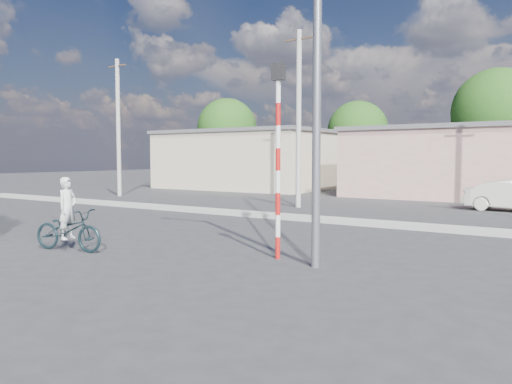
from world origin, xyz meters
The scene contains 9 objects.
ground_plane centered at (0.00, 0.00, 0.00)m, with size 120.00×120.00×0.00m, color #2D2C2F.
median centered at (0.00, 8.00, 0.08)m, with size 40.00×0.80×0.16m, color #99968E.
bicycle centered at (-1.58, -0.52, 0.52)m, with size 0.69×1.97×1.04m, color #15262A.
cyclist centered at (-1.58, -0.52, 0.76)m, with size 0.55×0.36×1.52m, color silver.
traffic_pole centered at (3.20, 1.50, 2.59)m, with size 0.28×0.18×4.36m.
streetlight centered at (4.14, 1.20, 4.96)m, with size 2.34×0.22×9.00m.
building_row centered at (1.10, 22.00, 2.13)m, with size 37.80×7.30×4.44m.
tree_row centered at (-2.27, 28.62, 4.83)m, with size 34.13×7.32×8.10m.
utility_poles centered at (3.25, 12.00, 4.07)m, with size 35.40×0.24×8.00m.
Camera 1 is at (8.94, -8.10, 2.30)m, focal length 35.00 mm.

